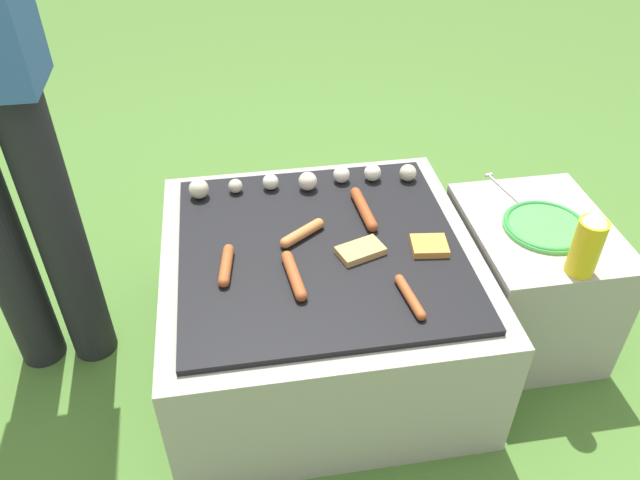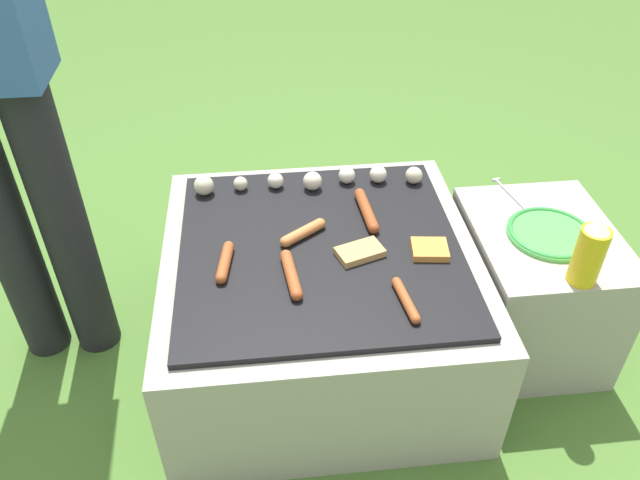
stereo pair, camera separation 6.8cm
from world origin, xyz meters
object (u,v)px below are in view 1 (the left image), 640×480
condiment_bottle (588,243)px  fork_utensil (504,189)px  plate_colorful (546,226)px  sausage_front_center (410,297)px

condiment_bottle → fork_utensil: condiment_bottle is taller
condiment_bottle → fork_utensil: (-0.04, 0.39, -0.09)m
plate_colorful → fork_utensil: plate_colorful is taller
sausage_front_center → condiment_bottle: bearing=4.5°
sausage_front_center → fork_utensil: sausage_front_center is taller
plate_colorful → condiment_bottle: (0.01, -0.18, 0.08)m
sausage_front_center → condiment_bottle: 0.47m
sausage_front_center → plate_colorful: (0.46, 0.22, -0.00)m
condiment_bottle → sausage_front_center: bearing=-175.5°
sausage_front_center → fork_utensil: (0.42, 0.42, -0.01)m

